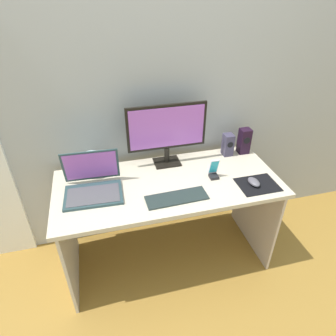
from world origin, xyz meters
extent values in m
plane|color=olive|center=(0.00, 0.00, 0.00)|extent=(8.00, 8.00, 0.00)
cube|color=#A1A4A5|center=(0.00, 0.39, 1.25)|extent=(6.00, 0.04, 2.50)
cube|color=beige|center=(0.00, 0.00, 0.70)|extent=(1.44, 0.64, 0.03)
cube|color=beige|center=(-0.68, 0.00, 0.34)|extent=(0.02, 0.60, 0.68)
cube|color=beige|center=(0.68, 0.00, 0.34)|extent=(0.02, 0.60, 0.68)
cube|color=black|center=(0.05, 0.23, 0.72)|extent=(0.18, 0.14, 0.01)
cylinder|color=black|center=(0.05, 0.23, 0.78)|extent=(0.04, 0.04, 0.11)
cube|color=black|center=(0.05, 0.23, 0.99)|extent=(0.54, 0.02, 0.31)
cube|color=#A559BF|center=(0.05, 0.22, 0.99)|extent=(0.50, 0.00, 0.28)
cube|color=black|center=(0.64, 0.23, 0.81)|extent=(0.08, 0.07, 0.19)
cylinder|color=black|center=(0.64, 0.19, 0.83)|extent=(0.05, 0.00, 0.05)
cube|color=#3B364E|center=(0.51, 0.23, 0.79)|extent=(0.07, 0.07, 0.16)
cylinder|color=black|center=(0.51, 0.19, 0.81)|extent=(0.04, 0.00, 0.04)
cube|color=#294144|center=(-0.47, -0.03, 0.72)|extent=(0.35, 0.25, 0.02)
cube|color=#47474C|center=(-0.47, -0.04, 0.73)|extent=(0.31, 0.19, 0.00)
cube|color=#294144|center=(-0.46, 0.12, 0.84)|extent=(0.34, 0.07, 0.23)
cube|color=#A559BF|center=(-0.46, 0.11, 0.84)|extent=(0.32, 0.06, 0.20)
sphere|color=silver|center=(-0.46, 0.23, 0.79)|extent=(0.17, 0.17, 0.17)
cube|color=#212E2C|center=(0.01, -0.17, 0.72)|extent=(0.37, 0.14, 0.01)
cube|color=black|center=(0.54, -0.17, 0.71)|extent=(0.25, 0.20, 0.00)
ellipsoid|color=#54525B|center=(0.52, -0.16, 0.73)|extent=(0.07, 0.11, 0.04)
cube|color=black|center=(0.30, -0.03, 0.72)|extent=(0.06, 0.05, 0.02)
cube|color=white|center=(0.30, -0.01, 0.79)|extent=(0.06, 0.04, 0.12)
cube|color=#26A5BF|center=(0.30, -0.02, 0.79)|extent=(0.05, 0.03, 0.10)
camera|label=1|loc=(-0.38, -1.48, 1.83)|focal=31.52mm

